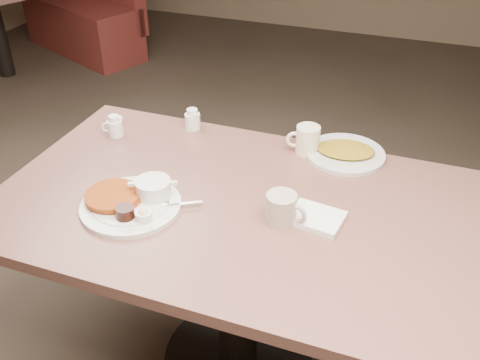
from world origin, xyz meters
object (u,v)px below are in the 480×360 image
(coffee_mug_near, at_px, (282,208))
(creamer_left, at_px, (115,127))
(main_plate, at_px, (133,200))
(booth_back_left, at_px, (77,5))
(coffee_mug_far, at_px, (307,140))
(diner_table, at_px, (238,245))
(creamer_right, at_px, (193,120))
(hash_plate, at_px, (345,152))

(coffee_mug_near, distance_m, creamer_left, 0.78)
(main_plate, distance_m, booth_back_left, 3.54)
(coffee_mug_far, height_order, creamer_left, coffee_mug_far)
(diner_table, bearing_deg, creamer_right, 129.95)
(diner_table, relative_size, coffee_mug_near, 11.16)
(main_plate, xyz_separation_m, creamer_left, (-0.28, 0.37, 0.01))
(main_plate, relative_size, creamer_left, 5.03)
(diner_table, xyz_separation_m, coffee_mug_near, (0.15, -0.04, 0.22))
(creamer_left, bearing_deg, diner_table, -22.85)
(main_plate, height_order, booth_back_left, booth_back_left)
(diner_table, bearing_deg, hash_plate, 56.86)
(diner_table, bearing_deg, main_plate, -156.63)
(creamer_left, height_order, creamer_right, same)
(coffee_mug_far, distance_m, creamer_right, 0.45)
(coffee_mug_near, relative_size, hash_plate, 0.43)
(diner_table, height_order, coffee_mug_far, coffee_mug_far)
(creamer_left, bearing_deg, main_plate, -52.47)
(main_plate, distance_m, hash_plate, 0.75)
(main_plate, distance_m, creamer_left, 0.46)
(creamer_right, bearing_deg, coffee_mug_near, -42.05)
(main_plate, bearing_deg, booth_back_left, 127.98)
(main_plate, bearing_deg, coffee_mug_near, 10.70)
(coffee_mug_far, relative_size, booth_back_left, 0.07)
(coffee_mug_far, xyz_separation_m, hash_plate, (0.13, 0.02, -0.04))
(coffee_mug_far, distance_m, creamer_left, 0.71)
(creamer_right, height_order, booth_back_left, booth_back_left)
(booth_back_left, bearing_deg, creamer_left, -51.95)
(booth_back_left, bearing_deg, main_plate, -52.02)
(coffee_mug_far, bearing_deg, coffee_mug_near, -85.51)
(coffee_mug_far, relative_size, creamer_right, 1.59)
(creamer_right, bearing_deg, diner_table, -50.05)
(main_plate, relative_size, coffee_mug_far, 3.16)
(coffee_mug_near, bearing_deg, diner_table, 164.59)
(diner_table, xyz_separation_m, coffee_mug_far, (0.12, 0.37, 0.22))
(diner_table, bearing_deg, coffee_mug_far, 71.80)
(coffee_mug_near, height_order, creamer_right, coffee_mug_near)
(coffee_mug_far, height_order, hash_plate, coffee_mug_far)
(main_plate, xyz_separation_m, coffee_mug_far, (0.41, 0.49, 0.03))
(creamer_left, xyz_separation_m, hash_plate, (0.83, 0.15, -0.02))
(coffee_mug_far, bearing_deg, booth_back_left, 138.48)
(diner_table, relative_size, creamer_right, 18.69)
(diner_table, distance_m, creamer_left, 0.66)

